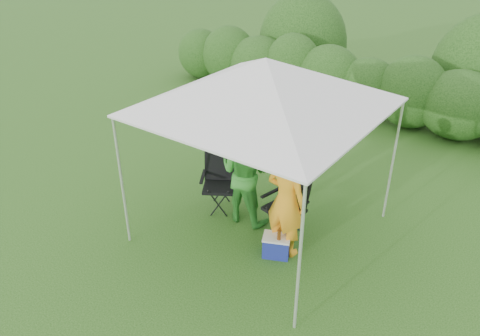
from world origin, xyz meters
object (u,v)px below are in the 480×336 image
Objects in this scene: cooler at (276,246)px; man at (286,201)px; canopy at (265,84)px; woman at (245,172)px; chair_right at (289,201)px; chair_left at (220,178)px.

man is at bearing 57.58° from cooler.
canopy is 1.73× the size of woman.
woman reaches higher than chair_right.
canopy reaches higher than chair_right.
woman reaches higher than cooler.
cooler is (1.51, -0.58, -0.39)m from chair_left.
man is at bearing -52.97° from chair_right.
canopy is at bearing -39.89° from chair_left.
chair_left is at bearing -10.50° from man.
canopy is 1.71m from man.
man is 0.99× the size of woman.
canopy is at bearing 117.21° from cooler.
chair_left reaches higher than cooler.
chair_right is 0.56× the size of woman.
chair_right is 0.61m from man.
chair_right is 0.83m from woman.
chair_right is at bearing 28.37° from canopy.
canopy is at bearing -20.38° from man.
woman is at bearing 126.59° from cooler.
canopy is at bearing -139.31° from chair_right.
chair_left is 2.03× the size of cooler.
woman is 3.63× the size of cooler.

